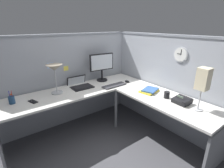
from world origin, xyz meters
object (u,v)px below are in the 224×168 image
object	(u,v)px
desk_lamp_paper	(203,80)
wall_clock	(181,55)
keyboard	(114,85)
book_stack	(150,90)
desk_lamp_dome	(55,70)
coffee_mug	(167,95)
pen_cup	(12,100)
computer_mouse	(127,81)
laptop	(80,85)
office_phone	(182,101)
cell_phone	(33,102)
monitor	(102,65)

from	to	relation	value
desk_lamp_paper	wall_clock	world-z (taller)	wall_clock
keyboard	book_stack	size ratio (longest dim) A/B	1.32
desk_lamp_dome	wall_clock	distance (m)	1.85
book_stack	coffee_mug	bearing A→B (deg)	-87.55
pen_cup	wall_clock	world-z (taller)	wall_clock
computer_mouse	pen_cup	distance (m)	1.82
laptop	desk_lamp_paper	bearing A→B (deg)	-64.76
office_phone	computer_mouse	bearing A→B (deg)	90.12
desk_lamp_dome	office_phone	world-z (taller)	desk_lamp_dome
computer_mouse	desk_lamp_paper	bearing A→B (deg)	-90.21
pen_cup	cell_phone	bearing A→B (deg)	-25.89
desk_lamp_dome	office_phone	size ratio (longest dim) A/B	2.06
computer_mouse	keyboard	bearing A→B (deg)	-176.70
book_stack	wall_clock	distance (m)	0.69
monitor	keyboard	distance (m)	0.47
monitor	laptop	world-z (taller)	monitor
monitor	cell_phone	world-z (taller)	monitor
cell_phone	computer_mouse	bearing A→B (deg)	-24.09
cell_phone	office_phone	xyz separation A→B (m)	(1.57, -1.24, 0.03)
computer_mouse	laptop	bearing A→B (deg)	156.35
office_phone	coffee_mug	bearing A→B (deg)	93.81
monitor	cell_phone	bearing A→B (deg)	-170.90
desk_lamp_dome	keyboard	bearing A→B (deg)	-17.70
computer_mouse	wall_clock	size ratio (longest dim) A/B	0.47
monitor	coffee_mug	xyz separation A→B (m)	(0.29, -1.21, -0.25)
monitor	coffee_mug	size ratio (longest dim) A/B	5.21
desk_lamp_paper	wall_clock	bearing A→B (deg)	58.35
book_stack	monitor	bearing A→B (deg)	107.19
desk_lamp_paper	coffee_mug	size ratio (longest dim) A/B	5.52
monitor	wall_clock	distance (m)	1.34
desk_lamp_dome	desk_lamp_paper	xyz separation A→B (m)	(1.19, -1.56, 0.02)
coffee_mug	keyboard	bearing A→B (deg)	109.66
office_phone	desk_lamp_paper	distance (m)	0.41
pen_cup	computer_mouse	bearing A→B (deg)	-8.55
laptop	wall_clock	world-z (taller)	wall_clock
book_stack	computer_mouse	bearing A→B (deg)	87.27
office_phone	keyboard	bearing A→B (deg)	106.39
pen_cup	laptop	bearing A→B (deg)	3.93
book_stack	coffee_mug	size ratio (longest dim) A/B	3.39
book_stack	wall_clock	xyz separation A→B (m)	(0.33, -0.24, 0.56)
keyboard	desk_lamp_dome	world-z (taller)	desk_lamp_dome
cell_phone	office_phone	world-z (taller)	office_phone
desk_lamp_dome	computer_mouse	bearing A→B (deg)	-12.47
computer_mouse	monitor	bearing A→B (deg)	130.42
computer_mouse	cell_phone	size ratio (longest dim) A/B	0.72
computer_mouse	office_phone	size ratio (longest dim) A/B	0.48
monitor	laptop	distance (m)	0.54
desk_lamp_paper	coffee_mug	bearing A→B (deg)	91.06
desk_lamp_paper	coffee_mug	xyz separation A→B (m)	(-0.01, 0.45, -0.34)
pen_cup	cell_phone	distance (m)	0.26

